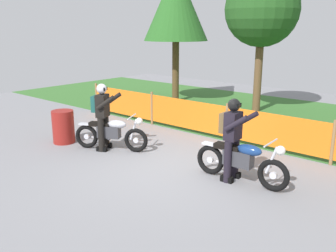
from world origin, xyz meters
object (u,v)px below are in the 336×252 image
(motorcycle_trailing, at_px, (111,133))
(oil_drum, at_px, (63,127))
(motorcycle_lead, at_px, (241,160))
(rider_trailing, at_px, (102,113))
(rider_lead, at_px, (232,135))

(motorcycle_trailing, relative_size, oil_drum, 2.03)
(motorcycle_lead, bearing_deg, motorcycle_trailing, -177.18)
(rider_trailing, bearing_deg, oil_drum, 167.73)
(motorcycle_lead, bearing_deg, rider_trailing, -175.99)
(motorcycle_trailing, xyz_separation_m, rider_trailing, (-0.19, -0.10, 0.50))
(rider_lead, xyz_separation_m, oil_drum, (-4.74, -0.77, -0.51))
(motorcycle_lead, bearing_deg, rider_lead, -179.49)
(motorcycle_lead, xyz_separation_m, oil_drum, (-4.96, -0.78, -0.03))
(motorcycle_trailing, bearing_deg, rider_trailing, -179.49)
(rider_lead, distance_m, rider_trailing, 3.50)
(rider_trailing, bearing_deg, rider_lead, -19.49)
(motorcycle_lead, distance_m, rider_trailing, 3.75)
(motorcycle_trailing, height_order, oil_drum, motorcycle_trailing)
(motorcycle_lead, relative_size, rider_lead, 1.20)
(motorcycle_trailing, distance_m, rider_trailing, 0.55)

